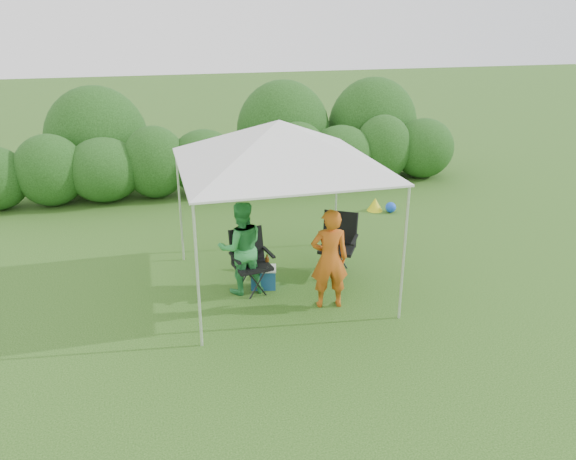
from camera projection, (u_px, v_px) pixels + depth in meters
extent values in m
plane|color=#396520|center=(287.00, 299.00, 9.13)|extent=(70.00, 70.00, 0.00)
cylinder|color=#382616|center=(0.00, 203.00, 13.20)|extent=(0.12, 0.12, 0.30)
ellipsoid|color=#235119|center=(50.00, 170.00, 13.22)|extent=(1.65, 1.40, 1.73)
cylinder|color=#382616|center=(55.00, 199.00, 13.48)|extent=(0.12, 0.12, 0.30)
ellipsoid|color=#235119|center=(104.00, 170.00, 13.53)|extent=(1.80, 1.53, 1.57)
cylinder|color=#382616|center=(107.00, 195.00, 13.76)|extent=(0.12, 0.12, 0.30)
ellipsoid|color=#235119|center=(155.00, 162.00, 13.77)|extent=(1.58, 1.34, 1.80)
cylinder|color=#382616|center=(157.00, 191.00, 14.05)|extent=(0.12, 0.12, 0.30)
ellipsoid|color=#235119|center=(204.00, 162.00, 14.09)|extent=(1.73, 1.47, 1.65)
cylinder|color=#382616|center=(206.00, 188.00, 14.33)|extent=(0.12, 0.12, 0.30)
ellipsoid|color=#235119|center=(252.00, 162.00, 14.40)|extent=(1.50, 1.28, 1.50)
cylinder|color=#382616|center=(252.00, 184.00, 14.62)|extent=(0.12, 0.12, 0.30)
ellipsoid|color=#235119|center=(297.00, 155.00, 14.64)|extent=(1.65, 1.40, 1.73)
cylinder|color=#382616|center=(297.00, 181.00, 14.90)|extent=(0.12, 0.12, 0.30)
ellipsoid|color=#235119|center=(341.00, 155.00, 14.95)|extent=(1.80, 1.53, 1.57)
cylinder|color=#382616|center=(340.00, 178.00, 15.19)|extent=(0.12, 0.12, 0.30)
ellipsoid|color=#235119|center=(383.00, 148.00, 15.19)|extent=(1.57, 1.34, 1.80)
cylinder|color=#382616|center=(381.00, 175.00, 15.47)|extent=(0.12, 0.12, 0.30)
ellipsoid|color=#235119|center=(423.00, 148.00, 15.51)|extent=(1.72, 1.47, 1.65)
cylinder|color=#382616|center=(421.00, 172.00, 15.75)|extent=(0.12, 0.12, 0.30)
cylinder|color=silver|center=(198.00, 278.00, 7.49)|extent=(0.04, 0.04, 2.10)
cylinder|color=silver|center=(404.00, 255.00, 8.19)|extent=(0.04, 0.04, 2.10)
cylinder|color=silver|center=(180.00, 207.00, 10.19)|extent=(0.04, 0.04, 2.10)
cylinder|color=silver|center=(336.00, 194.00, 10.90)|extent=(0.04, 0.04, 2.10)
cube|color=white|center=(279.00, 165.00, 8.80)|extent=(3.10, 3.10, 0.03)
pyramid|color=white|center=(279.00, 142.00, 8.67)|extent=(3.10, 3.10, 0.70)
cube|color=black|center=(337.00, 249.00, 9.87)|extent=(0.78, 0.77, 0.06)
cube|color=black|center=(340.00, 227.00, 9.97)|extent=(0.59, 0.44, 0.56)
cube|color=black|center=(320.00, 236.00, 9.87)|extent=(0.30, 0.46, 0.03)
cube|color=black|center=(355.00, 240.00, 9.71)|extent=(0.30, 0.46, 0.03)
cylinder|color=black|center=(320.00, 265.00, 9.79)|extent=(0.03, 0.03, 0.48)
cylinder|color=black|center=(348.00, 268.00, 9.67)|extent=(0.03, 0.03, 0.48)
cylinder|color=black|center=(326.00, 254.00, 10.24)|extent=(0.03, 0.03, 0.48)
cylinder|color=black|center=(353.00, 257.00, 10.11)|extent=(0.03, 0.03, 0.48)
cube|color=black|center=(252.00, 266.00, 9.24)|extent=(0.64, 0.61, 0.05)
cube|color=black|center=(247.00, 244.00, 9.33)|extent=(0.58, 0.25, 0.54)
cube|color=black|center=(235.00, 258.00, 9.06)|extent=(0.13, 0.48, 0.03)
cube|color=black|center=(269.00, 252.00, 9.28)|extent=(0.13, 0.48, 0.03)
cylinder|color=black|center=(244.00, 287.00, 9.03)|extent=(0.03, 0.03, 0.46)
cylinder|color=black|center=(271.00, 282.00, 9.21)|extent=(0.03, 0.03, 0.46)
cylinder|color=black|center=(234.00, 275.00, 9.44)|extent=(0.03, 0.03, 0.46)
cylinder|color=black|center=(261.00, 270.00, 9.62)|extent=(0.03, 0.03, 0.46)
imported|color=#BF5315|center=(329.00, 259.00, 8.65)|extent=(0.64, 0.47, 1.62)
imported|color=green|center=(241.00, 248.00, 9.12)|extent=(0.77, 0.61, 1.57)
cube|color=navy|center=(263.00, 278.00, 9.48)|extent=(0.47, 0.38, 0.33)
cube|color=silver|center=(263.00, 268.00, 9.41)|extent=(0.49, 0.40, 0.03)
cylinder|color=#592D0C|center=(267.00, 261.00, 9.34)|extent=(0.07, 0.07, 0.25)
cone|color=yellow|center=(375.00, 204.00, 13.11)|extent=(0.37, 0.37, 0.31)
sphere|color=blue|center=(391.00, 207.00, 13.00)|extent=(0.24, 0.24, 0.24)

